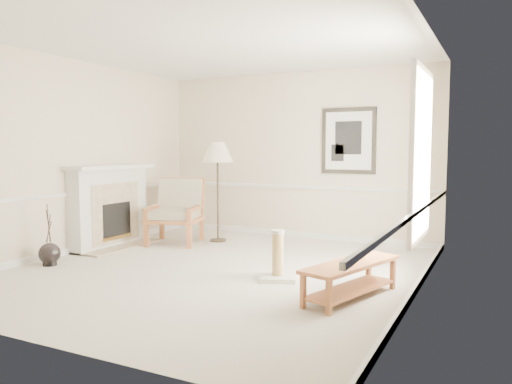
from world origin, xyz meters
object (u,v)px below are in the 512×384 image
armchair (177,208)px  scratching_post (278,264)px  bench (351,274)px  floor_vase (50,254)px  floor_lamp (218,155)px

armchair → scratching_post: size_ratio=1.79×
bench → scratching_post: 1.05m
floor_vase → bench: bearing=5.2°
floor_vase → floor_lamp: size_ratio=0.50×
floor_vase → scratching_post: size_ratio=1.40×
scratching_post → floor_vase: bearing=-166.9°
scratching_post → floor_lamp: bearing=136.5°
armchair → bench: 3.91m
bench → floor_vase: bearing=-174.8°
floor_lamp → scratching_post: (1.92, -1.83, -1.27)m
armchair → floor_lamp: floor_lamp is taller
armchair → floor_lamp: 1.12m
floor_vase → armchair: bearing=75.0°
floor_vase → scratching_post: floor_vase is taller
floor_vase → floor_lamp: bearing=66.0°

